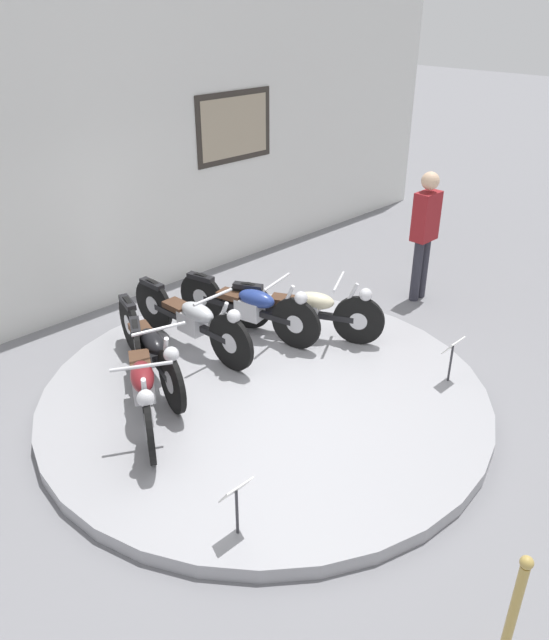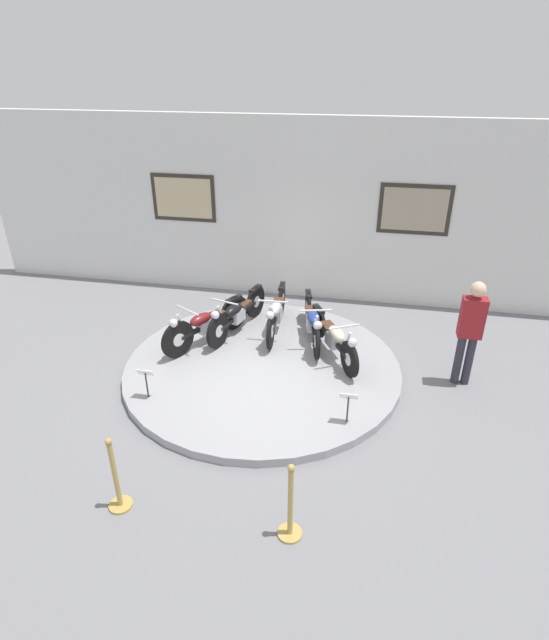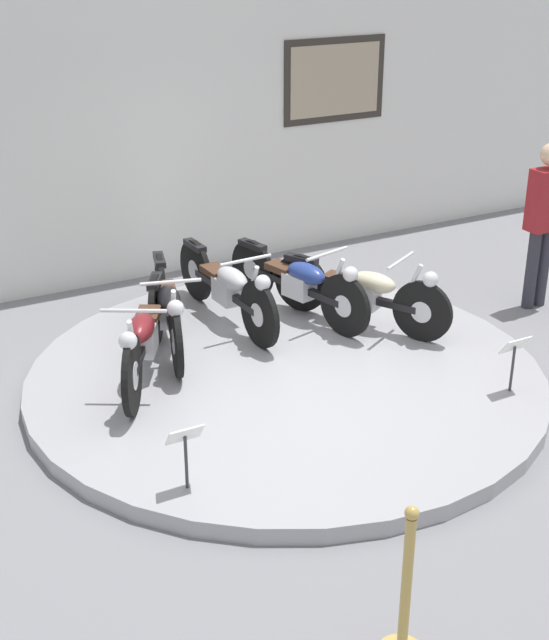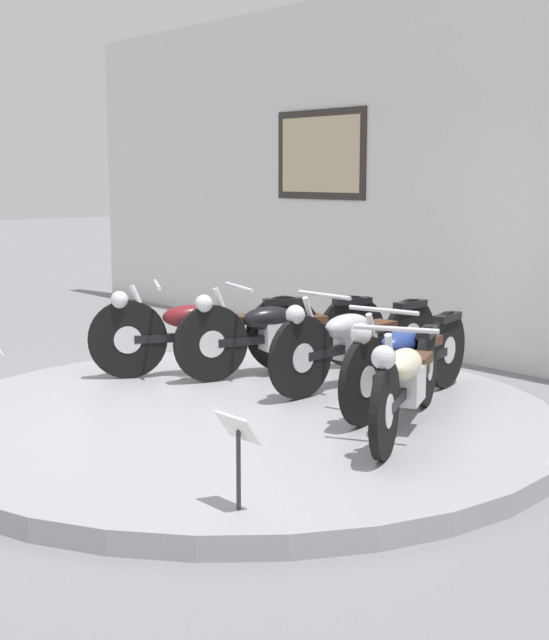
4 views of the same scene
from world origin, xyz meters
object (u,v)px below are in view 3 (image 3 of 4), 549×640
Objects in this scene: motorcycle_black at (168,307)px; motorcycle_silver at (228,286)px; visitor_standing at (544,216)px; stanchion_post_left_of_entry at (405,608)px; motorcycle_blue at (299,281)px; motorcycle_cream at (364,291)px; motorcycle_maroon at (144,335)px; info_placard_front_left at (185,443)px; info_placard_front_centre at (514,352)px.

motorcycle_silver is at bearing 15.28° from motorcycle_black.
motorcycle_silver is 3.39m from visitor_standing.
stanchion_post_left_of_entry is at bearing -140.90° from visitor_standing.
motorcycle_silver is 1.95× the size of stanchion_post_left_of_entry.
motorcycle_blue is 1.11× the size of motorcycle_cream.
motorcycle_blue is 0.67m from motorcycle_cream.
motorcycle_blue is at bearing -15.51° from motorcycle_silver.
motorcycle_blue is (1.42, -0.00, -0.01)m from motorcycle_black.
stanchion_post_left_of_entry is at bearing -112.47° from motorcycle_blue.
stanchion_post_left_of_entry reaches higher than motorcycle_maroon.
motorcycle_blue reaches higher than info_placard_front_left.
info_placard_front_left is at bearing -146.64° from motorcycle_cream.
info_placard_front_left is 0.29× the size of visitor_standing.
motorcycle_maroon is at bearing -130.55° from motorcycle_black.
stanchion_post_left_of_entry reaches higher than info_placard_front_left.
visitor_standing reaches higher than motorcycle_silver.
motorcycle_black reaches higher than motorcycle_blue.
motorcycle_silver is at bearing 76.88° from stanchion_post_left_of_entry.
visitor_standing is (2.09, -0.20, 0.51)m from motorcycle_cream.
motorcycle_cream is 3.40× the size of info_placard_front_centre.
info_placard_front_left is (-2.21, -2.25, -0.01)m from motorcycle_blue.
motorcycle_silver is 1.12× the size of visitor_standing.
motorcycle_black is 1.92m from motorcycle_cream.
motorcycle_maroon is 1.02× the size of motorcycle_cream.
motorcycle_blue is 2.67m from visitor_standing.
motorcycle_silver reaches higher than info_placard_front_centre.
visitor_standing is at bearing -10.20° from motorcycle_black.
motorcycle_maroon is 3.67m from stanchion_post_left_of_entry.
motorcycle_black is 0.97× the size of motorcycle_silver.
motorcycle_maroon is 1.78m from info_placard_front_left.
motorcycle_maroon is at bearing 179.90° from motorcycle_cream.
info_placard_front_centre is (2.64, -1.74, -0.03)m from motorcycle_maroon.
visitor_standing is at bearing -15.62° from motorcycle_silver.
stanchion_post_left_of_entry is at bearing -103.12° from motorcycle_silver.
visitor_standing reaches higher than motorcycle_cream.
motorcycle_cream is (1.85, -0.51, -0.02)m from motorcycle_black.
motorcycle_maroon is 0.89× the size of motorcycle_silver.
motorcycle_blue is 2.38m from info_placard_front_centre.
motorcycle_black is at bearing 70.58° from info_placard_front_left.
motorcycle_black is 0.74m from motorcycle_silver.
info_placard_front_left is 0.50× the size of stanchion_post_left_of_entry.
info_placard_front_centre is 2.38m from visitor_standing.
motorcycle_silver is at bearing 164.49° from motorcycle_blue.
visitor_standing is 1.74× the size of stanchion_post_left_of_entry.
info_placard_front_centre is at bearing -33.43° from motorcycle_maroon.
motorcycle_maroon is at bearing -148.54° from motorcycle_silver.
motorcycle_cream is 0.98× the size of visitor_standing.
visitor_standing reaches higher than stanchion_post_left_of_entry.
info_placard_front_left is 1.98m from stanchion_post_left_of_entry.
visitor_standing reaches higher than motorcycle_maroon.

